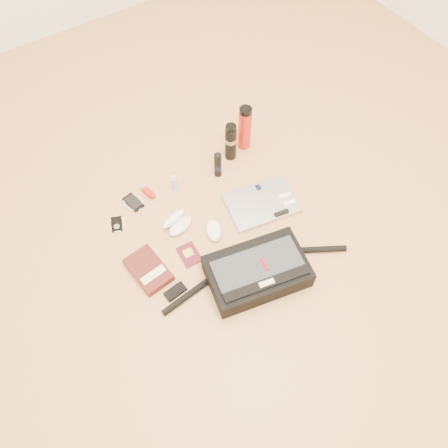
% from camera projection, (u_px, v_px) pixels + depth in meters
% --- Properties ---
extents(ground, '(4.00, 4.00, 0.00)m').
position_uv_depth(ground, '(230.00, 244.00, 2.08)').
color(ground, tan).
rests_on(ground, ground).
extents(messenger_bag, '(0.89, 0.36, 0.12)m').
position_uv_depth(messenger_bag, '(257.00, 272.00, 1.94)').
color(messenger_bag, black).
rests_on(messenger_bag, ground).
extents(laptop, '(0.38, 0.30, 0.03)m').
position_uv_depth(laptop, '(262.00, 203.00, 2.19)').
color(laptop, '#ABABAD').
rests_on(laptop, ground).
extents(book, '(0.16, 0.23, 0.04)m').
position_uv_depth(book, '(149.00, 270.00, 1.99)').
color(book, '#491612').
rests_on(book, ground).
extents(passport, '(0.10, 0.13, 0.01)m').
position_uv_depth(passport, '(189.00, 255.00, 2.05)').
color(passport, '#4D0F1C').
rests_on(passport, ground).
extents(mouse, '(0.11, 0.14, 0.04)m').
position_uv_depth(mouse, '(214.00, 231.00, 2.10)').
color(mouse, white).
rests_on(mouse, ground).
extents(sunglasses_case, '(0.17, 0.15, 0.08)m').
position_uv_depth(sunglasses_case, '(177.00, 222.00, 2.11)').
color(sunglasses_case, white).
rests_on(sunglasses_case, ground).
extents(ipod, '(0.10, 0.10, 0.01)m').
position_uv_depth(ipod, '(117.00, 224.00, 2.13)').
color(ipod, black).
rests_on(ipod, ground).
extents(phone, '(0.10, 0.12, 0.01)m').
position_uv_depth(phone, '(133.00, 202.00, 2.20)').
color(phone, black).
rests_on(phone, ground).
extents(inhaler, '(0.05, 0.11, 0.03)m').
position_uv_depth(inhaler, '(147.00, 192.00, 2.23)').
color(inhaler, '#B11415').
rests_on(inhaler, ground).
extents(spray_bottle, '(0.03, 0.03, 0.11)m').
position_uv_depth(spray_bottle, '(175.00, 183.00, 2.21)').
color(spray_bottle, '#8FB5C8').
rests_on(spray_bottle, ground).
extents(aerosol_can, '(0.05, 0.05, 0.16)m').
position_uv_depth(aerosol_can, '(218.00, 165.00, 2.23)').
color(aerosol_can, black).
rests_on(aerosol_can, ground).
extents(thermos_black, '(0.06, 0.06, 0.23)m').
position_uv_depth(thermos_black, '(231.00, 142.00, 2.27)').
color(thermos_black, black).
rests_on(thermos_black, ground).
extents(thermos_red, '(0.08, 0.08, 0.27)m').
position_uv_depth(thermos_red, '(245.00, 128.00, 2.30)').
color(thermos_red, red).
rests_on(thermos_red, ground).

